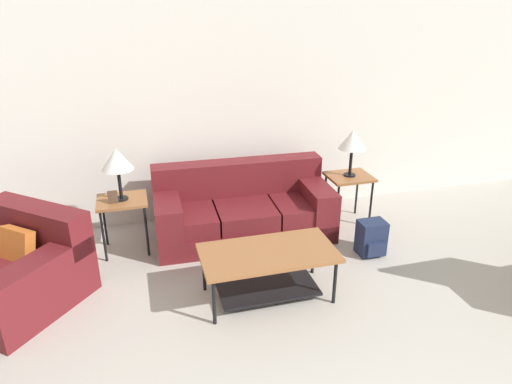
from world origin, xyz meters
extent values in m
cube|color=silver|center=(0.00, 4.76, 1.30)|extent=(8.87, 0.06, 2.60)
cube|color=maroon|center=(-0.04, 4.06, 0.11)|extent=(2.01, 0.94, 0.22)
cube|color=maroon|center=(-0.70, 4.06, 0.32)|extent=(0.66, 0.81, 0.20)
cube|color=maroon|center=(-0.04, 4.04, 0.32)|extent=(0.66, 0.81, 0.20)
cube|color=maroon|center=(0.62, 4.02, 0.32)|extent=(0.66, 0.81, 0.20)
cube|color=maroon|center=(-0.03, 4.37, 0.62)|extent=(1.99, 0.32, 0.40)
cube|color=maroon|center=(-0.89, 4.08, 0.29)|extent=(0.31, 0.88, 0.58)
cube|color=maroon|center=(0.81, 4.03, 0.29)|extent=(0.31, 0.88, 0.58)
cube|color=maroon|center=(-2.36, 3.40, 0.20)|extent=(1.50, 1.49, 0.40)
cube|color=maroon|center=(-2.11, 3.70, 0.60)|extent=(1.00, 0.91, 0.40)
cube|color=maroon|center=(-2.04, 3.13, 0.28)|extent=(0.87, 0.95, 0.56)
cube|color=orange|center=(-2.27, 3.50, 0.50)|extent=(0.38, 0.36, 0.36)
cube|color=#935B33|center=(-0.11, 2.87, 0.46)|extent=(1.21, 0.63, 0.04)
cylinder|color=black|center=(-0.66, 2.62, 0.22)|extent=(0.03, 0.03, 0.44)
cylinder|color=black|center=(0.43, 2.62, 0.22)|extent=(0.03, 0.03, 0.44)
cylinder|color=black|center=(-0.66, 3.13, 0.22)|extent=(0.03, 0.03, 0.44)
cylinder|color=black|center=(0.43, 3.13, 0.22)|extent=(0.03, 0.03, 0.44)
cube|color=black|center=(-0.11, 2.87, 0.08)|extent=(0.91, 0.44, 0.02)
cube|color=#935B33|center=(-1.35, 4.09, 0.59)|extent=(0.51, 0.44, 0.03)
cylinder|color=black|center=(-1.57, 3.91, 0.29)|extent=(0.03, 0.03, 0.58)
cylinder|color=black|center=(-1.13, 3.91, 0.29)|extent=(0.03, 0.03, 0.58)
cylinder|color=black|center=(-1.57, 4.27, 0.29)|extent=(0.03, 0.03, 0.58)
cylinder|color=black|center=(-1.13, 4.27, 0.29)|extent=(0.03, 0.03, 0.58)
cube|color=#935B33|center=(1.27, 4.09, 0.59)|extent=(0.51, 0.44, 0.03)
cylinder|color=black|center=(1.05, 3.91, 0.29)|extent=(0.03, 0.03, 0.58)
cylinder|color=black|center=(1.48, 3.91, 0.29)|extent=(0.03, 0.03, 0.58)
cylinder|color=black|center=(1.05, 4.27, 0.29)|extent=(0.03, 0.03, 0.58)
cylinder|color=black|center=(1.48, 4.27, 0.29)|extent=(0.03, 0.03, 0.58)
cylinder|color=black|center=(-1.35, 4.09, 0.61)|extent=(0.14, 0.14, 0.02)
cylinder|color=black|center=(-1.35, 4.09, 0.78)|extent=(0.04, 0.04, 0.32)
cone|color=white|center=(-1.35, 4.09, 1.05)|extent=(0.32, 0.32, 0.22)
cylinder|color=black|center=(1.27, 4.09, 0.61)|extent=(0.14, 0.14, 0.02)
cylinder|color=black|center=(1.27, 4.09, 0.78)|extent=(0.04, 0.04, 0.32)
cone|color=white|center=(1.27, 4.09, 1.05)|extent=(0.32, 0.32, 0.22)
cube|color=#1E2847|center=(1.18, 3.32, 0.19)|extent=(0.28, 0.21, 0.38)
cube|color=#1E2847|center=(1.18, 3.19, 0.11)|extent=(0.21, 0.05, 0.15)
cylinder|color=#1E2847|center=(1.10, 3.44, 0.21)|extent=(0.02, 0.02, 0.28)
cylinder|color=#1E2847|center=(1.25, 3.44, 0.21)|extent=(0.02, 0.02, 0.28)
cube|color=#4C3828|center=(-1.43, 4.03, 0.67)|extent=(0.10, 0.04, 0.13)
camera|label=1|loc=(-1.16, -0.50, 2.54)|focal=32.00mm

